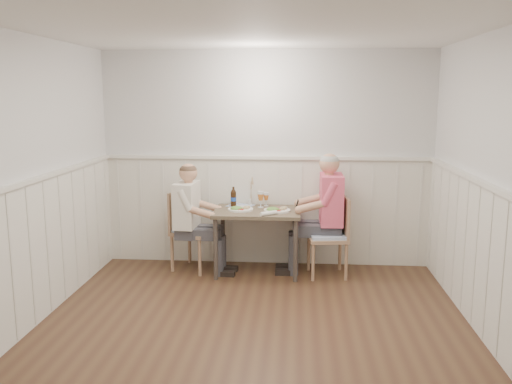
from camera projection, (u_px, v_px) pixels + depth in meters
ground_plane at (250, 342)px, 4.60m from camera, size 4.50×4.50×0.00m
room_shell at (250, 164)px, 4.33m from camera, size 4.04×4.54×2.60m
wainscot at (257, 242)px, 5.15m from camera, size 4.00×4.49×1.34m
dining_table at (257, 218)px, 6.30m from camera, size 1.00×0.70×0.75m
chair_right at (332, 233)px, 6.21m from camera, size 0.48×0.48×0.93m
chair_left at (190, 227)px, 6.46m from camera, size 0.58×0.58×0.94m
man_in_pink at (327, 223)px, 6.28m from camera, size 0.67×0.46×1.44m
diner_cream at (190, 226)px, 6.33m from camera, size 0.63×0.44×1.32m
plate_man at (276, 209)px, 6.21m from camera, size 0.31×0.31×0.08m
plate_diner at (239, 208)px, 6.27m from camera, size 0.29×0.29×0.07m
beer_glass_a at (266, 197)px, 6.50m from camera, size 0.07×0.07×0.16m
beer_glass_b at (261, 197)px, 6.40m from camera, size 0.08×0.08×0.20m
beer_bottle at (233, 198)px, 6.46m from camera, size 0.07×0.07×0.24m
rolled_napkin at (269, 213)px, 6.01m from camera, size 0.19×0.16×0.05m
grass_vase at (250, 192)px, 6.52m from camera, size 0.04×0.04×0.37m
gingham_mat at (241, 206)px, 6.53m from camera, size 0.36×0.32×0.01m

